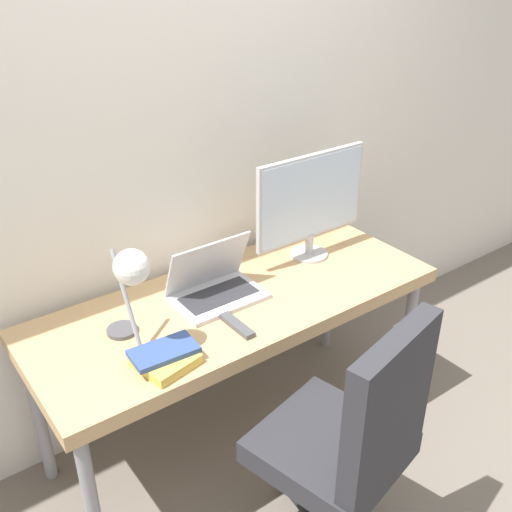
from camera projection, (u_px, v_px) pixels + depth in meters
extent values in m
plane|color=#70665B|center=(283.00, 479.00, 2.52)|extent=(12.00, 12.00, 0.00)
cube|color=silver|center=(178.00, 138.00, 2.41)|extent=(8.00, 0.05, 2.60)
cube|color=tan|center=(236.00, 304.00, 2.42)|extent=(1.68, 0.66, 0.06)
cylinder|color=gray|center=(92.00, 507.00, 2.00)|extent=(0.05, 0.05, 0.68)
cylinder|color=gray|center=(406.00, 341.00, 2.81)|extent=(0.05, 0.05, 0.68)
cylinder|color=gray|center=(38.00, 415.00, 2.38)|extent=(0.05, 0.05, 0.68)
cylinder|color=gray|center=(329.00, 292.00, 3.19)|extent=(0.05, 0.05, 0.68)
cube|color=silver|center=(219.00, 297.00, 2.39)|extent=(0.36, 0.24, 0.02)
cube|color=#2D2D33|center=(219.00, 295.00, 2.38)|extent=(0.30, 0.14, 0.00)
cube|color=silver|center=(208.00, 264.00, 2.38)|extent=(0.36, 0.10, 0.23)
cube|color=silver|center=(208.00, 264.00, 2.38)|extent=(0.32, 0.08, 0.20)
cylinder|color=#B7B7BC|center=(309.00, 254.00, 2.72)|extent=(0.17, 0.17, 0.01)
cylinder|color=#B7B7BC|center=(309.00, 244.00, 2.69)|extent=(0.04, 0.04, 0.09)
cube|color=#B7B7BC|center=(311.00, 197.00, 2.59)|extent=(0.57, 0.02, 0.38)
cube|color=silver|center=(313.00, 198.00, 2.58)|extent=(0.55, 0.00, 0.36)
cylinder|color=#4C4C51|center=(122.00, 330.00, 2.19)|extent=(0.11, 0.11, 0.02)
cylinder|color=#99999E|center=(126.00, 300.00, 2.06)|extent=(0.02, 0.17, 0.34)
sphere|color=white|center=(132.00, 267.00, 1.92)|extent=(0.12, 0.12, 0.12)
sphere|color=black|center=(360.00, 491.00, 2.44)|extent=(0.05, 0.05, 0.05)
cylinder|color=black|center=(342.00, 512.00, 2.35)|extent=(0.26, 0.09, 0.03)
sphere|color=black|center=(284.00, 486.00, 2.46)|extent=(0.05, 0.05, 0.05)
cylinder|color=black|center=(303.00, 509.00, 2.36)|extent=(0.05, 0.26, 0.03)
cylinder|color=#2D2D33|center=(326.00, 495.00, 2.16)|extent=(0.04, 0.04, 0.38)
cube|color=#2D2D33|center=(330.00, 447.00, 2.05)|extent=(0.54, 0.55, 0.09)
cube|color=#2D2D33|center=(389.00, 406.00, 1.79)|extent=(0.43, 0.16, 0.51)
cube|color=gold|center=(166.00, 360.00, 2.02)|extent=(0.22, 0.21, 0.03)
cube|color=#334C8C|center=(164.00, 351.00, 2.03)|extent=(0.23, 0.14, 0.02)
cube|color=#4C4C51|center=(237.00, 325.00, 2.22)|extent=(0.04, 0.18, 0.02)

